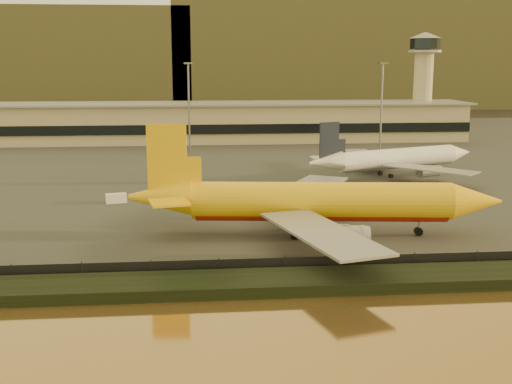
% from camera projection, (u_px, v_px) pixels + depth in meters
% --- Properties ---
extents(ground, '(900.00, 900.00, 0.00)m').
position_uv_depth(ground, '(258.00, 247.00, 90.02)').
color(ground, black).
rests_on(ground, ground).
extents(embankment, '(320.00, 7.00, 1.40)m').
position_uv_depth(embankment, '(273.00, 283.00, 73.29)').
color(embankment, black).
rests_on(embankment, ground).
extents(tarmac, '(320.00, 220.00, 0.20)m').
position_uv_depth(tarmac, '(226.00, 154.00, 182.73)').
color(tarmac, '#2D2D2D').
rests_on(tarmac, ground).
extents(perimeter_fence, '(300.00, 0.05, 2.20)m').
position_uv_depth(perimeter_fence, '(269.00, 267.00, 77.08)').
color(perimeter_fence, black).
rests_on(perimeter_fence, tarmac).
extents(terminal_building, '(202.00, 25.00, 12.60)m').
position_uv_depth(terminal_building, '(177.00, 123.00, 209.99)').
color(terminal_building, tan).
rests_on(terminal_building, tarmac).
extents(control_tower, '(11.20, 11.20, 35.50)m').
position_uv_depth(control_tower, '(423.00, 74.00, 220.12)').
color(control_tower, tan).
rests_on(control_tower, tarmac).
extents(apron_light_masts, '(152.20, 12.20, 25.40)m').
position_uv_depth(apron_light_masts, '(288.00, 102.00, 161.53)').
color(apron_light_masts, slate).
rests_on(apron_light_masts, tarmac).
extents(distant_hills, '(470.00, 160.00, 70.00)m').
position_uv_depth(distant_hills, '(175.00, 54.00, 413.79)').
color(distant_hills, brown).
rests_on(distant_hills, ground).
extents(dhl_cargo_jet, '(55.25, 53.75, 16.49)m').
position_uv_depth(dhl_cargo_jet, '(314.00, 203.00, 94.78)').
color(dhl_cargo_jet, yellow).
rests_on(dhl_cargo_jet, tarmac).
extents(white_narrowbody_jet, '(43.43, 41.05, 12.95)m').
position_uv_depth(white_narrowbody_jet, '(395.00, 159.00, 145.24)').
color(white_narrowbody_jet, white).
rests_on(white_narrowbody_jet, tarmac).
extents(gse_vehicle_yellow, '(4.45, 2.56, 1.89)m').
position_uv_depth(gse_vehicle_yellow, '(337.00, 198.00, 116.99)').
color(gse_vehicle_yellow, yellow).
rests_on(gse_vehicle_yellow, tarmac).
extents(gse_vehicle_white, '(4.01, 2.43, 1.68)m').
position_uv_depth(gse_vehicle_white, '(116.00, 198.00, 117.63)').
color(gse_vehicle_white, white).
rests_on(gse_vehicle_white, tarmac).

